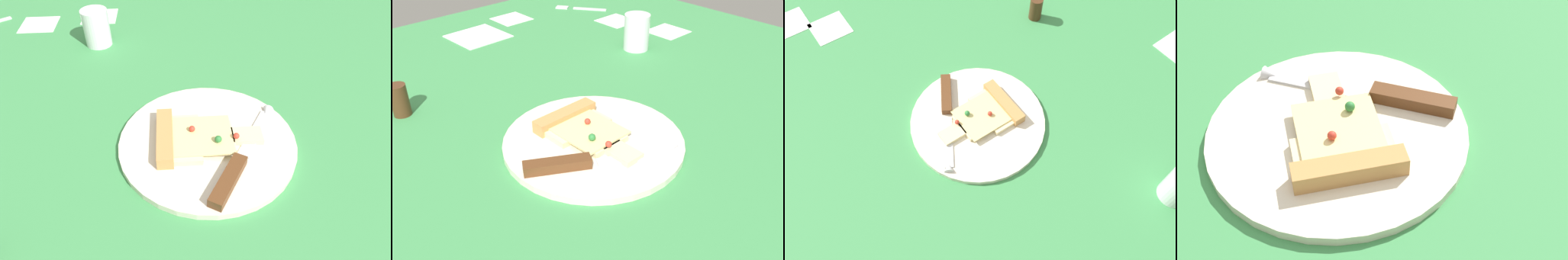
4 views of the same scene
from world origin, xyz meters
The scene contains 5 objects.
ground_plane centered at (0.00, -0.02, -1.50)cm, with size 144.75×144.75×3.00cm.
plate centered at (3.34, 4.16, 0.56)cm, with size 29.32×29.32×1.13cm, color silver.
pizza_slice centered at (3.35, 1.55, 1.91)cm, with size 12.01×17.42×2.47cm.
knife centered at (8.80, 8.58, 1.73)cm, with size 21.69×14.09×2.45cm.
pepper_shaker centered at (21.74, -26.63, 2.97)cm, with size 3.21×3.21×5.95cm, color #4C2D19.
Camera 3 is at (-35.56, 30.57, 75.49)cm, focal length 37.17 mm.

